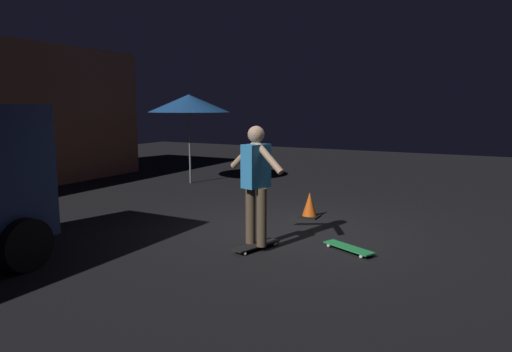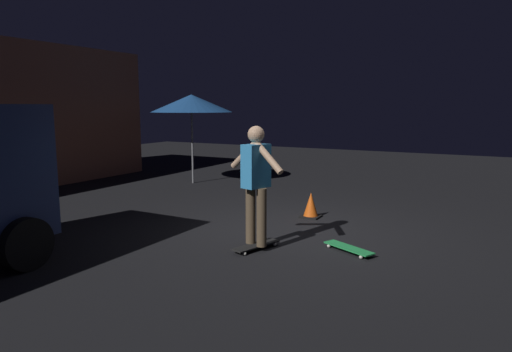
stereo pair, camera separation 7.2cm
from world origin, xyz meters
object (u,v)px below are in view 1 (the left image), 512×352
Objects in this scene: patio_umbrella at (189,103)px; skater at (256,177)px; skateboard_spare at (348,248)px; skateboard_ridden at (256,245)px; traffic_cone at (310,206)px.

patio_umbrella reaches higher than skater.
patio_umbrella reaches higher than skateboard_spare.
patio_umbrella is 5.98m from skater.
skateboard_ridden is at bearing 112.86° from skateboard_spare.
skater is 3.63× the size of traffic_cone.
patio_umbrella is 4.97m from traffic_cone.
patio_umbrella is 5.00× the size of traffic_cone.
traffic_cone reaches higher than skateboard_ridden.
skater is (-4.18, -4.15, -1.04)m from patio_umbrella.
traffic_cone is (1.63, 1.21, 0.16)m from skateboard_spare.
patio_umbrella is at bearing 63.59° from traffic_cone.
skateboard_spare is at bearing -67.14° from skater.
skateboard_ridden and skateboard_spare have the same top height.
skateboard_spare is 2.03m from traffic_cone.
skater is at bearing 112.86° from skateboard_spare.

